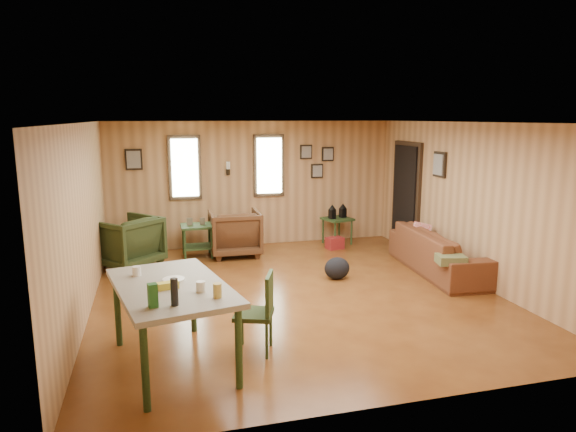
% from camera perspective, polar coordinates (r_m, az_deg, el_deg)
% --- Properties ---
extents(room, '(5.54, 6.04, 2.44)m').
position_cam_1_polar(room, '(7.39, 1.52, 1.07)').
color(room, brown).
rests_on(room, ground).
extents(sofa, '(0.87, 2.37, 0.91)m').
position_cam_1_polar(sofa, '(8.65, 16.78, -3.03)').
color(sofa, brown).
rests_on(sofa, ground).
extents(recliner_brown, '(0.90, 0.85, 0.91)m').
position_cam_1_polar(recliner_brown, '(9.31, -5.93, -1.63)').
color(recliner_brown, '#492A16').
rests_on(recliner_brown, ground).
extents(recliner_green, '(1.25, 1.25, 0.94)m').
position_cam_1_polar(recliner_green, '(8.96, -17.46, -2.49)').
color(recliner_green, '#2A3618').
rests_on(recliner_green, ground).
extents(end_table, '(0.56, 0.51, 0.71)m').
position_cam_1_polar(end_table, '(9.32, -10.07, -2.08)').
color(end_table, '#2A461F').
rests_on(end_table, ground).
extents(side_table, '(0.62, 0.62, 0.80)m').
position_cam_1_polar(side_table, '(10.12, 5.52, -0.08)').
color(side_table, '#2A461F').
rests_on(side_table, ground).
extents(cooler, '(0.35, 0.28, 0.22)m').
position_cam_1_polar(cooler, '(9.82, 5.22, -3.02)').
color(cooler, maroon).
rests_on(cooler, ground).
extents(backpack, '(0.44, 0.36, 0.34)m').
position_cam_1_polar(backpack, '(8.01, 5.47, -5.80)').
color(backpack, black).
rests_on(backpack, ground).
extents(sofa_pillows, '(0.72, 1.69, 0.34)m').
position_cam_1_polar(sofa_pillows, '(8.27, 16.14, -3.31)').
color(sofa_pillows, brown).
rests_on(sofa_pillows, sofa).
extents(dining_table, '(1.32, 1.84, 1.09)m').
position_cam_1_polar(dining_table, '(5.23, -12.82, -8.27)').
color(dining_table, gray).
rests_on(dining_table, ground).
extents(dining_chair, '(0.51, 0.51, 0.87)m').
position_cam_1_polar(dining_chair, '(5.50, -3.14, -10.22)').
color(dining_chair, '#2A3618').
rests_on(dining_chair, ground).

